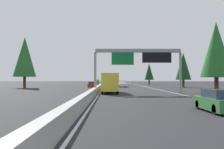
% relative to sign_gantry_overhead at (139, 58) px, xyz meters
% --- Properties ---
extents(ground_plane, '(320.00, 320.00, 0.00)m').
position_rel_sign_gantry_overhead_xyz_m(ground_plane, '(27.93, 6.04, -5.15)').
color(ground_plane, '#262628').
extents(median_barrier, '(180.00, 0.56, 0.90)m').
position_rel_sign_gantry_overhead_xyz_m(median_barrier, '(47.93, 6.34, -4.70)').
color(median_barrier, '#9E9B93').
rests_on(median_barrier, ground).
extents(shoulder_stripe_right, '(160.00, 0.16, 0.01)m').
position_rel_sign_gantry_overhead_xyz_m(shoulder_stripe_right, '(37.93, -5.48, -5.15)').
color(shoulder_stripe_right, silver).
rests_on(shoulder_stripe_right, ground).
extents(shoulder_stripe_median, '(160.00, 0.16, 0.01)m').
position_rel_sign_gantry_overhead_xyz_m(shoulder_stripe_median, '(37.93, 5.79, -5.15)').
color(shoulder_stripe_median, silver).
rests_on(shoulder_stripe_median, ground).
extents(sign_gantry_overhead, '(0.50, 12.68, 6.47)m').
position_rel_sign_gantry_overhead_xyz_m(sign_gantry_overhead, '(0.00, 0.00, 0.00)').
color(sign_gantry_overhead, gray).
rests_on(sign_gantry_overhead, ground).
extents(sedan_near_center, '(4.40, 1.80, 1.47)m').
position_rel_sign_gantry_overhead_xyz_m(sedan_near_center, '(-19.47, -2.80, -4.47)').
color(sedan_near_center, '#2D6B38').
rests_on(sedan_near_center, ground).
extents(box_truck_mid_right, '(8.50, 2.40, 2.95)m').
position_rel_sign_gantry_overhead_xyz_m(box_truck_mid_right, '(1.60, 4.21, -3.54)').
color(box_truck_mid_right, gold).
rests_on(box_truck_mid_right, ground).
extents(bus_far_right, '(11.50, 2.55, 3.10)m').
position_rel_sign_gantry_overhead_xyz_m(bus_far_right, '(46.70, 4.11, -3.44)').
color(bus_far_right, '#1E4793').
rests_on(bus_far_right, ground).
extents(sedan_mid_center, '(4.40, 1.80, 1.47)m').
position_rel_sign_gantry_overhead_xyz_m(sedan_mid_center, '(52.92, 0.57, -4.47)').
color(sedan_mid_center, white).
rests_on(sedan_mid_center, ground).
extents(sedan_mid_left, '(4.40, 1.80, 1.47)m').
position_rel_sign_gantry_overhead_xyz_m(sedan_mid_left, '(22.78, 4.36, -4.47)').
color(sedan_mid_left, black).
rests_on(sedan_mid_left, ground).
extents(pickup_far_left, '(5.60, 2.00, 1.86)m').
position_rel_sign_gantry_overhead_xyz_m(pickup_far_left, '(30.03, 0.80, -4.24)').
color(pickup_far_left, white).
rests_on(pickup_far_left, ground).
extents(minivan_far_center, '(5.00, 1.95, 1.69)m').
position_rel_sign_gantry_overhead_xyz_m(minivan_far_center, '(65.47, 0.52, -4.20)').
color(minivan_far_center, slate).
rests_on(minivan_far_center, ground).
extents(oncoming_near, '(4.40, 1.80, 1.47)m').
position_rel_sign_gantry_overhead_xyz_m(oncoming_near, '(28.23, 8.85, -4.47)').
color(oncoming_near, red).
rests_on(oncoming_near, ground).
extents(oncoming_far, '(5.60, 2.00, 1.86)m').
position_rel_sign_gantry_overhead_xyz_m(oncoming_far, '(56.34, 9.03, -4.24)').
color(oncoming_far, slate).
rests_on(oncoming_far, ground).
extents(conifer_right_near, '(4.78, 4.78, 10.87)m').
position_rel_sign_gantry_overhead_xyz_m(conifer_right_near, '(1.69, -11.94, 1.45)').
color(conifer_right_near, '#4C3823').
rests_on(conifer_right_near, ground).
extents(conifer_right_mid, '(3.85, 3.85, 8.75)m').
position_rel_sign_gantry_overhead_xyz_m(conifer_right_mid, '(26.16, -14.31, 0.16)').
color(conifer_right_mid, '#4C3823').
rests_on(conifer_right_mid, ground).
extents(conifer_right_far, '(3.54, 3.54, 8.04)m').
position_rel_sign_gantry_overhead_xyz_m(conifer_right_far, '(57.70, -10.83, -0.28)').
color(conifer_right_far, '#4C3823').
rests_on(conifer_right_far, ground).
extents(conifer_left_near, '(5.31, 5.31, 12.06)m').
position_rel_sign_gantry_overhead_xyz_m(conifer_left_near, '(22.96, 24.34, 2.18)').
color(conifer_left_near, '#4C3823').
rests_on(conifer_left_near, ground).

